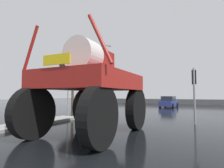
{
  "coord_description": "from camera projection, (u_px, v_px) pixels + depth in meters",
  "views": [
    {
      "loc": [
        4.83,
        -0.43,
        1.71
      ],
      "look_at": [
        0.19,
        8.77,
        2.33
      ],
      "focal_mm": 28.97,
      "sensor_mm": 36.0,
      "label": 1
    }
  ],
  "objects": [
    {
      "name": "ground_plane",
      "position": [
        151.0,
        112.0,
        18.49
      ],
      "size": [
        120.0,
        120.0,
        0.0
      ],
      "primitive_type": "plane",
      "color": "black"
    },
    {
      "name": "oversize_sprayer",
      "position": [
        91.0,
        87.0,
        8.02
      ],
      "size": [
        3.98,
        5.76,
        4.39
      ],
      "rotation": [
        0.0,
        0.0,
        1.59
      ],
      "color": "black",
      "rests_on": "ground"
    },
    {
      "name": "sedan_ahead",
      "position": [
        169.0,
        102.0,
        25.29
      ],
      "size": [
        2.16,
        4.23,
        1.52
      ],
      "rotation": [
        0.0,
        0.0,
        1.48
      ],
      "color": "navy",
      "rests_on": "ground"
    },
    {
      "name": "traffic_signal_near_left",
      "position": [
        69.0,
        82.0,
        14.92
      ],
      "size": [
        0.24,
        0.54,
        3.81
      ],
      "color": "gray",
      "rests_on": "ground"
    },
    {
      "name": "traffic_signal_near_right",
      "position": [
        194.0,
        83.0,
        10.68
      ],
      "size": [
        0.24,
        0.54,
        3.28
      ],
      "color": "gray",
      "rests_on": "ground"
    },
    {
      "name": "streetlight_far_left",
      "position": [
        102.0,
        73.0,
        26.13
      ],
      "size": [
        1.73,
        0.24,
        8.96
      ],
      "color": "gray",
      "rests_on": "ground"
    },
    {
      "name": "bare_tree_left",
      "position": [
        73.0,
        65.0,
        25.21
      ],
      "size": [
        3.72,
        3.72,
        7.55
      ],
      "color": "#473828",
      "rests_on": "ground"
    },
    {
      "name": "roadside_barrier",
      "position": [
        175.0,
        102.0,
        33.87
      ],
      "size": [
        28.06,
        0.24,
        0.9
      ],
      "primitive_type": "cube",
      "color": "#59595B",
      "rests_on": "ground"
    }
  ]
}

